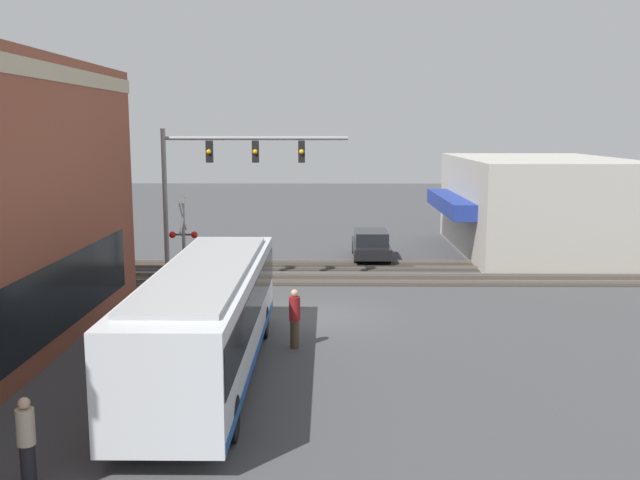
{
  "coord_description": "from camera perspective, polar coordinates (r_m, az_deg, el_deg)",
  "views": [
    {
      "loc": [
        -24.72,
        -0.42,
        6.66
      ],
      "look_at": [
        5.11,
        -0.07,
        1.92
      ],
      "focal_mm": 40.0,
      "sensor_mm": 36.0,
      "label": 1
    }
  ],
  "objects": [
    {
      "name": "ground_plane",
      "position": [
        25.6,
        -0.29,
        -6.04
      ],
      "size": [
        120.0,
        120.0,
        0.0
      ],
      "primitive_type": "plane",
      "color": "#424244"
    },
    {
      "name": "shop_building",
      "position": [
        39.9,
        16.87,
        2.7
      ],
      "size": [
        13.07,
        9.37,
        5.05
      ],
      "color": "#B2ADA3",
      "rests_on": "ground"
    },
    {
      "name": "city_bus",
      "position": [
        19.32,
        -8.99,
        -6.02
      ],
      "size": [
        11.6,
        2.59,
        3.03
      ],
      "color": "silver",
      "rests_on": "ground"
    },
    {
      "name": "traffic_signal_gantry",
      "position": [
        29.98,
        -7.91,
        5.62
      ],
      "size": [
        0.42,
        7.74,
        6.6
      ],
      "color": "gray",
      "rests_on": "ground"
    },
    {
      "name": "crossing_signal",
      "position": [
        29.69,
        -10.87,
        0.42
      ],
      "size": [
        1.41,
        1.18,
        3.81
      ],
      "color": "gray",
      "rests_on": "ground"
    },
    {
      "name": "rail_track_near",
      "position": [
        31.43,
        -0.1,
        -3.15
      ],
      "size": [
        2.6,
        60.0,
        0.15
      ],
      "color": "#332D28",
      "rests_on": "ground"
    },
    {
      "name": "rail_track_far",
      "position": [
        34.56,
        -0.03,
        -2.03
      ],
      "size": [
        2.6,
        60.0,
        0.15
      ],
      "color": "#332D28",
      "rests_on": "ground"
    },
    {
      "name": "parked_car_black",
      "position": [
        36.48,
        4.09,
        -0.43
      ],
      "size": [
        4.53,
        1.82,
        1.45
      ],
      "color": "black",
      "rests_on": "ground"
    },
    {
      "name": "pedestrian_by_lamp",
      "position": [
        14.77,
        -22.43,
        -14.66
      ],
      "size": [
        0.34,
        0.34,
        1.75
      ],
      "color": "black",
      "rests_on": "ground"
    },
    {
      "name": "pedestrian_near_bus",
      "position": [
        21.72,
        -2.04,
        -6.25
      ],
      "size": [
        0.34,
        0.34,
        1.82
      ],
      "color": "#473828",
      "rests_on": "ground"
    }
  ]
}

